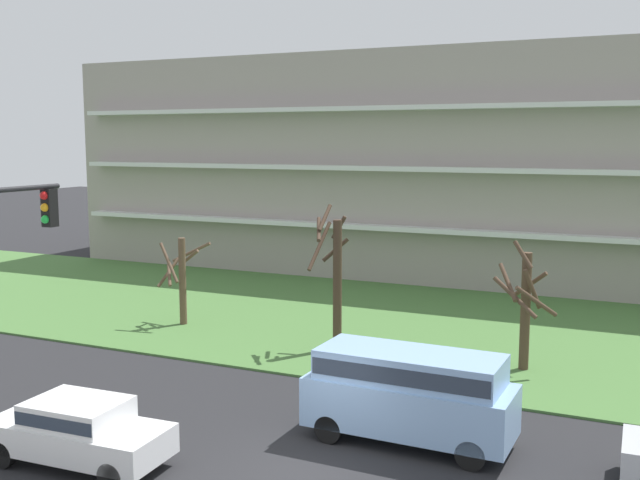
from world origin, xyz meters
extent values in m
plane|color=#232326|center=(0.00, 0.00, 0.00)|extent=(160.00, 160.00, 0.00)
cube|color=#477238|center=(0.00, 14.00, 0.04)|extent=(80.00, 16.00, 0.08)
cube|color=#9E938C|center=(0.00, 28.55, 6.14)|extent=(52.17, 13.09, 12.28)
cube|color=silver|center=(0.00, 21.55, 3.07)|extent=(50.08, 0.90, 0.24)
cube|color=silver|center=(0.00, 21.55, 6.14)|extent=(50.08, 0.90, 0.24)
cube|color=silver|center=(0.00, 21.55, 9.21)|extent=(50.08, 0.90, 0.24)
cylinder|color=brown|center=(-10.50, 10.09, 1.83)|extent=(0.29, 0.29, 3.65)
cylinder|color=brown|center=(-10.92, 9.76, 2.16)|extent=(0.80, 0.96, 0.81)
cylinder|color=brown|center=(-10.49, 10.55, 2.77)|extent=(1.01, 0.17, 0.78)
cylinder|color=brown|center=(-11.17, 10.29, 2.33)|extent=(0.54, 1.47, 1.44)
cylinder|color=brown|center=(-10.61, 10.94, 2.95)|extent=(1.77, 0.36, 0.94)
cylinder|color=brown|center=(-10.75, 9.53, 2.71)|extent=(1.26, 0.65, 1.53)
cylinder|color=#423023|center=(-3.28, 9.37, 2.39)|extent=(0.32, 0.32, 4.79)
cylinder|color=#423023|center=(-3.77, 9.36, 4.84)|extent=(0.17, 1.08, 0.92)
cylinder|color=#423023|center=(-3.32, 9.58, 4.49)|extent=(0.58, 0.24, 0.87)
cylinder|color=#423023|center=(-3.53, 9.75, 3.64)|extent=(0.92, 0.67, 0.89)
cylinder|color=#423023|center=(-4.02, 9.44, 3.80)|extent=(0.29, 1.60, 1.65)
cylinder|color=#423023|center=(-3.89, 9.09, 4.45)|extent=(0.72, 1.33, 0.76)
cylinder|color=#4C3828|center=(3.29, 9.73, 1.99)|extent=(0.32, 0.32, 3.98)
cylinder|color=#4C3828|center=(2.76, 9.37, 3.02)|extent=(0.88, 1.21, 1.09)
cylinder|color=#4C3828|center=(3.19, 9.44, 3.94)|extent=(0.74, 0.36, 0.91)
cylinder|color=#4C3828|center=(3.71, 9.17, 2.51)|extent=(1.28, 1.00, 1.07)
cylinder|color=#4C3828|center=(3.06, 9.01, 2.61)|extent=(1.56, 0.62, 1.21)
cylinder|color=#4C3828|center=(3.35, 10.23, 2.87)|extent=(1.11, 0.29, 0.94)
cylinder|color=#4C3828|center=(3.52, 9.52, 2.84)|extent=(0.62, 0.65, 1.35)
cube|color=#8CB2E0|center=(1.68, 2.50, 0.98)|extent=(5.23, 2.09, 1.25)
cube|color=#8CB2E0|center=(1.68, 2.50, 1.98)|extent=(4.63, 1.92, 0.75)
cube|color=#2D3847|center=(1.68, 2.50, 1.98)|extent=(4.54, 1.96, 0.41)
cylinder|color=black|center=(-0.15, 1.64, 0.36)|extent=(0.72, 0.23, 0.72)
cylinder|color=black|center=(-0.12, 3.42, 0.36)|extent=(0.72, 0.23, 0.72)
cylinder|color=black|center=(3.48, 1.58, 0.36)|extent=(0.72, 0.23, 0.72)
cylinder|color=black|center=(3.52, 3.36, 0.36)|extent=(0.72, 0.23, 0.72)
cube|color=white|center=(-4.98, -2.00, 0.67)|extent=(4.48, 2.01, 0.70)
cube|color=white|center=(-4.98, -2.00, 1.29)|extent=(2.28, 1.76, 0.55)
cube|color=#2D3847|center=(-4.98, -2.00, 1.29)|extent=(2.24, 1.80, 0.30)
cylinder|color=black|center=(-3.48, -1.14, 0.32)|extent=(0.65, 0.25, 0.64)
cylinder|color=black|center=(-3.40, -2.71, 0.32)|extent=(0.65, 0.25, 0.64)
cylinder|color=black|center=(-6.55, -1.29, 0.32)|extent=(0.65, 0.25, 0.64)
cylinder|color=black|center=(-6.48, -2.86, 0.32)|extent=(0.65, 0.25, 0.64)
cube|color=black|center=(-5.93, -1.60, 6.02)|extent=(0.28, 0.28, 0.90)
sphere|color=red|center=(-5.93, -1.75, 6.32)|extent=(0.20, 0.20, 0.20)
sphere|color=#F2A519|center=(-5.93, -1.75, 6.04)|extent=(0.20, 0.20, 0.20)
sphere|color=green|center=(-5.93, -1.75, 5.76)|extent=(0.20, 0.20, 0.20)
camera|label=1|loc=(7.25, -14.89, 7.61)|focal=42.07mm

